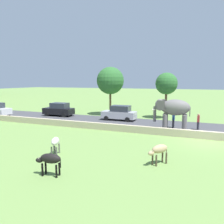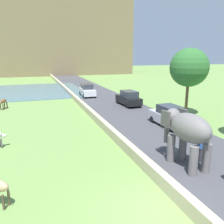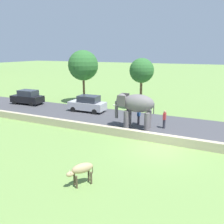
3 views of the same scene
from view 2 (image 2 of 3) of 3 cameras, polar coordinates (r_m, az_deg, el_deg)
name	(u,v)px [view 2 (image 2 of 3)]	position (r m, az deg, el deg)	size (l,w,h in m)	color
ground_plane	(155,211)	(10.02, 10.45, -22.69)	(220.00, 220.00, 0.00)	#6B8E47
road_surface	(110,103)	(29.03, -0.37, 2.18)	(7.00, 120.00, 0.06)	#424247
barrier_wall	(84,106)	(26.08, -6.87, 1.40)	(0.40, 110.00, 0.66)	tan
hill_distant	(21,36)	(81.40, -21.43, 16.93)	(64.00, 28.00, 23.02)	#7F6B4C
elephant	(187,130)	(12.97, 17.76, -4.27)	(1.62, 3.52, 2.99)	slate
person_beside_elephant	(201,148)	(14.01, 20.91, -8.23)	(0.36, 0.22, 1.63)	#33333D
car_black	(129,98)	(27.58, 4.09, 3.35)	(1.91, 4.06, 1.80)	black
car_white	(87,90)	(33.94, -6.08, 5.30)	(1.87, 4.04, 1.80)	white
car_silver	(169,116)	(20.16, 13.76, -0.97)	(1.86, 4.03, 1.80)	#B7B7BC
cow_brown	(3,102)	(28.54, -25.10, 2.30)	(0.93, 1.39, 1.15)	brown
tree_near	(189,68)	(23.94, 18.35, 10.26)	(3.70, 3.70, 6.56)	brown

